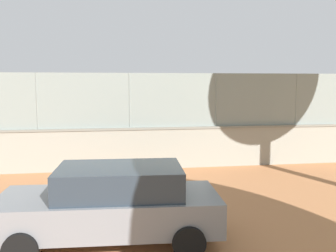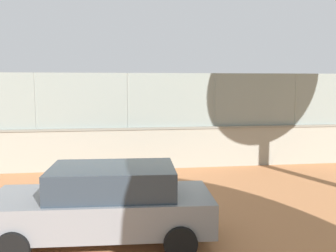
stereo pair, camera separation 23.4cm
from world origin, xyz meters
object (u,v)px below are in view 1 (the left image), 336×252
player_baseline_waiting (93,118)px  player_near_wall_returning (219,124)px  sports_ball (114,135)px  parked_car_grey (112,203)px

player_baseline_waiting → player_near_wall_returning: (-6.98, 4.10, -0.04)m
player_near_wall_returning → sports_ball: player_near_wall_returning is taller
player_baseline_waiting → sports_ball: size_ratio=11.19×
player_baseline_waiting → parked_car_grey: (-0.81, 16.38, -0.19)m
player_baseline_waiting → parked_car_grey: 16.40m
sports_ball → player_near_wall_returning: bearing=155.5°
player_near_wall_returning → parked_car_grey: player_near_wall_returning is taller
player_baseline_waiting → parked_car_grey: player_baseline_waiting is taller
sports_ball → player_baseline_waiting: bearing=-49.5°
player_baseline_waiting → player_near_wall_returning: player_baseline_waiting is taller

